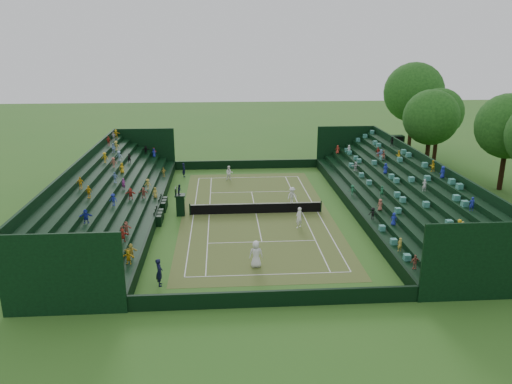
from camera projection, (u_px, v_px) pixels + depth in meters
ground at (256, 214)px, 43.96m from camera, size 160.00×160.00×0.00m
court_surface at (256, 214)px, 43.96m from camera, size 12.97×26.77×0.01m
perimeter_wall_north at (247, 164)px, 58.94m from camera, size 17.17×0.20×1.00m
perimeter_wall_south at (275, 298)px, 28.68m from camera, size 17.17×0.20×1.00m
perimeter_wall_east at (351, 206)px, 44.38m from camera, size 0.20×31.77×1.00m
perimeter_wall_west at (159, 211)px, 43.25m from camera, size 0.20×31.77×1.00m
north_grandstand at (398, 194)px, 44.34m from camera, size 6.60×32.00×4.90m
south_grandstand at (109, 200)px, 42.66m from camera, size 6.60×32.00×4.90m
tennis_net at (256, 208)px, 43.80m from camera, size 11.67×0.10×1.06m
scoreboard_tower at (395, 140)px, 59.45m from camera, size 2.00×1.00×3.70m
tree_row at (468, 116)px, 53.57m from camera, size 11.38×36.71×11.86m
umpire_chair at (180, 202)px, 43.20m from camera, size 0.89×0.89×2.80m
courtside_chairs at (161, 210)px, 43.34m from camera, size 0.58×5.55×1.27m
player_near_west at (256, 254)px, 33.46m from camera, size 0.93×0.62×1.89m
player_near_east at (299, 218)px, 40.45m from camera, size 0.77×0.74×1.77m
player_far_west at (229, 173)px, 54.04m from camera, size 0.82×0.66×1.60m
player_far_east at (292, 195)px, 46.44m from camera, size 1.18×1.03×1.58m
line_judge_north at (184, 170)px, 55.30m from camera, size 0.45×0.62×1.60m
line_judge_south at (159, 272)px, 30.99m from camera, size 0.53×0.72×1.80m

